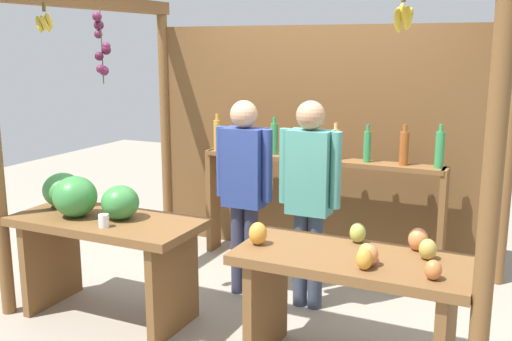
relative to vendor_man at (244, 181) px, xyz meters
The scene contains 7 objects.
ground_plane 0.95m from the vendor_man, ahead, with size 12.00×12.00×0.00m, color gray.
market_stall 0.73m from the vendor_man, 70.03° to the left, with size 3.42×2.28×2.39m.
fruit_counter_left 1.15m from the vendor_man, 135.41° to the right, with size 1.39×0.64×1.05m.
fruit_counter_right 1.41m from the vendor_man, 35.57° to the right, with size 1.39×0.65×0.90m.
bottle_shelf_unit 0.90m from the vendor_man, 68.36° to the left, with size 2.20×0.22×1.36m.
vendor_man is the anchor object (origin of this frame).
vendor_woman 0.54m from the vendor_man, ahead, with size 0.48×0.21×1.58m.
Camera 1 is at (1.80, -4.05, 1.98)m, focal length 41.60 mm.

